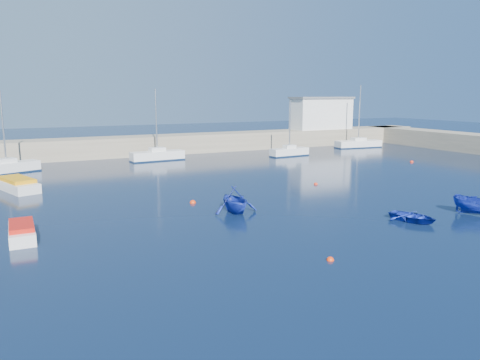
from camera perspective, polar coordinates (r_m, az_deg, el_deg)
name	(u,v)px	position (r m, az deg, el deg)	size (l,w,h in m)	color
ground	(374,254)	(25.98, 16.01, -8.65)	(220.00, 220.00, 0.00)	#0B1932
back_wall	(144,145)	(66.50, -11.66, 4.15)	(96.00, 4.50, 2.60)	gray
right_arm	(449,141)	(79.03, 24.15, 4.41)	(4.50, 32.00, 2.60)	gray
harbor_office	(321,114)	(79.33, 9.87, 7.94)	(10.00, 4.00, 5.00)	silver
sailboat_5	(7,167)	(55.60, -26.56, 1.38)	(6.77, 4.17, 8.70)	silver
sailboat_6	(157,155)	(60.39, -10.04, 2.98)	(6.89, 2.36, 8.99)	silver
sailboat_7	(289,152)	(64.18, 6.04, 3.46)	(5.67, 1.97, 7.48)	silver
sailboat_8	(358,144)	(76.45, 14.21, 4.32)	(7.65, 2.91, 9.71)	silver
motorboat_1	(22,231)	(30.11, -25.06, -5.71)	(1.41, 3.95, 0.97)	silver
motorboat_2	(17,184)	(45.27, -25.52, -0.50)	(3.65, 5.91, 1.15)	silver
dinghy_center	(413,217)	(33.05, 20.32, -4.23)	(2.22, 3.10, 0.64)	#172A9E
dinghy_left	(235,200)	(33.19, -0.63, -2.41)	(3.09, 3.58, 1.89)	#172A9E
buoy_0	(330,260)	(24.51, 10.94, -9.59)	(0.39, 0.39, 0.39)	red
buoy_1	(316,184)	(44.25, 9.22, -0.54)	(0.39, 0.39, 0.39)	red
buoy_3	(193,203)	(36.47, -5.77, -2.81)	(0.49, 0.49, 0.49)	red
buoy_4	(412,162)	(61.83, 20.19, 2.05)	(0.44, 0.44, 0.44)	red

